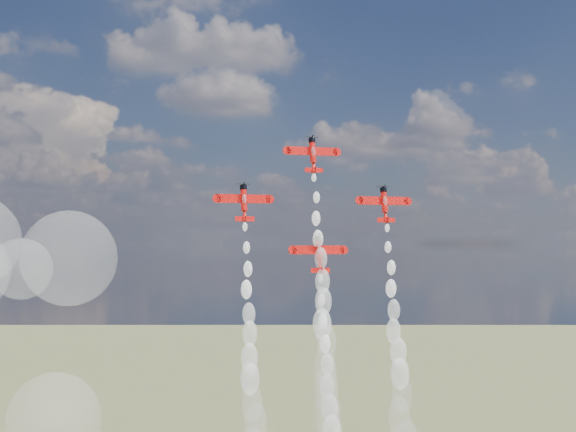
# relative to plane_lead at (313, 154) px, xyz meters

# --- Properties ---
(plane_lead) EXTENTS (11.05, 3.90, 7.80)m
(plane_lead) POSITION_rel_plane_lead_xyz_m (0.00, 0.00, 0.00)
(plane_lead) COLOR red
(plane_lead) RESTS_ON ground
(plane_left) EXTENTS (11.05, 3.90, 7.80)m
(plane_left) POSITION_rel_plane_lead_xyz_m (-15.29, -2.25, -10.46)
(plane_left) COLOR red
(plane_left) RESTS_ON ground
(plane_right) EXTENTS (11.05, 3.90, 7.80)m
(plane_right) POSITION_rel_plane_lead_xyz_m (15.29, -2.25, -10.46)
(plane_right) COLOR red
(plane_right) RESTS_ON ground
(plane_slot) EXTENTS (11.05, 3.90, 7.80)m
(plane_slot) POSITION_rel_plane_lead_xyz_m (0.00, -4.50, -20.93)
(plane_slot) COLOR red
(plane_slot) RESTS_ON ground
(smoke_trail_lead) EXTENTS (5.66, 13.89, 50.30)m
(smoke_trail_lead) POSITION_rel_plane_lead_xyz_m (-0.19, -9.19, -42.03)
(smoke_trail_lead) COLOR white
(smoke_trail_lead) RESTS_ON plane_lead
(smoke_trail_left) EXTENTS (5.72, 13.52, 50.39)m
(smoke_trail_left) POSITION_rel_plane_lead_xyz_m (-15.18, -11.48, -52.31)
(smoke_trail_left) COLOR white
(smoke_trail_left) RESTS_ON plane_left
(smoke_trail_right) EXTENTS (5.99, 12.88, 49.13)m
(smoke_trail_right) POSITION_rel_plane_lead_xyz_m (15.28, -11.12, -52.20)
(smoke_trail_right) COLOR white
(smoke_trail_right) RESTS_ON plane_right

